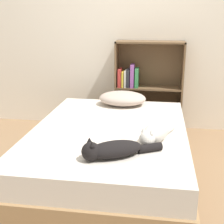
# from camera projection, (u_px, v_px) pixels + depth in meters

# --- Properties ---
(ground_plane) EXTENTS (8.00, 8.00, 0.00)m
(ground_plane) POSITION_uv_depth(u_px,v_px,m) (110.00, 172.00, 2.77)
(ground_plane) COLOR #846647
(wall_back) EXTENTS (8.00, 0.06, 2.50)m
(wall_back) POSITION_uv_depth(u_px,v_px,m) (127.00, 23.00, 3.62)
(wall_back) COLOR silver
(wall_back) RESTS_ON ground_plane
(bed) EXTENTS (1.32, 1.86, 0.42)m
(bed) POSITION_uv_depth(u_px,v_px,m) (110.00, 151.00, 2.71)
(bed) COLOR #99754C
(bed) RESTS_ON ground_plane
(pillow) EXTENTS (0.50, 0.36, 0.15)m
(pillow) POSITION_uv_depth(u_px,v_px,m) (122.00, 98.00, 3.30)
(pillow) COLOR #B29E8E
(pillow) RESTS_ON bed
(cat_light) EXTENTS (0.29, 0.47, 0.16)m
(cat_light) POSITION_uv_depth(u_px,v_px,m) (155.00, 133.00, 2.33)
(cat_light) COLOR beige
(cat_light) RESTS_ON bed
(cat_dark) EXTENTS (0.53, 0.35, 0.15)m
(cat_dark) POSITION_uv_depth(u_px,v_px,m) (112.00, 150.00, 2.09)
(cat_dark) COLOR black
(cat_dark) RESTS_ON bed
(bookshelf) EXTENTS (0.77, 0.26, 1.06)m
(bookshelf) POSITION_uv_depth(u_px,v_px,m) (146.00, 85.00, 3.67)
(bookshelf) COLOR brown
(bookshelf) RESTS_ON ground_plane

